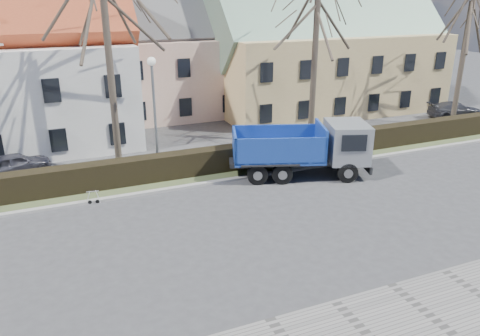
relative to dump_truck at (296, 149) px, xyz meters
name	(u,v)px	position (x,y,z in m)	size (l,w,h in m)	color
ground	(204,231)	(-6.37, -3.98, -1.46)	(120.00, 120.00, 0.00)	#3B3B3E
curb_far	(174,188)	(-6.37, 0.62, -1.40)	(80.00, 0.30, 0.12)	#9C9A94
grass_strip	(166,177)	(-6.37, 2.22, -1.41)	(80.00, 3.00, 0.10)	#45522E
hedge	(166,168)	(-6.37, 2.02, -0.81)	(60.00, 0.90, 1.30)	black
building_pink	(169,62)	(-2.37, 16.02, 2.54)	(10.80, 8.80, 8.00)	beige
building_yellow	(323,56)	(9.63, 13.02, 2.79)	(18.80, 10.80, 8.50)	tan
tree_1	(108,51)	(-8.37, 4.52, 4.87)	(9.20, 9.20, 12.65)	#40362C
tree_2	(315,56)	(3.63, 4.52, 4.04)	(8.00, 8.00, 11.00)	#40362C
tree_3	(464,51)	(15.63, 4.52, 3.77)	(7.60, 7.60, 10.45)	#40362C
dump_truck	(296,149)	(0.00, 0.00, 0.00)	(7.28, 2.71, 2.91)	navy
streetlight	(155,117)	(-6.56, 3.02, 1.64)	(0.48, 0.48, 6.19)	gray
cart_frame	(88,197)	(-10.42, 0.48, -1.11)	(0.77, 0.44, 0.70)	silver
parked_car_a	(16,164)	(-13.50, 5.90, -0.87)	(1.38, 3.42, 1.16)	#363640
parked_car_b	(456,110)	(17.31, 5.91, -0.85)	(1.69, 4.17, 1.21)	#333439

